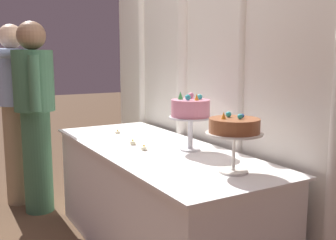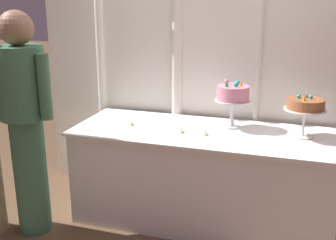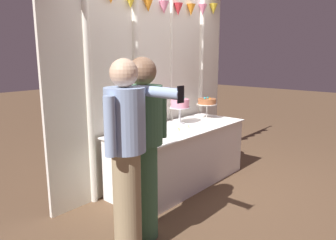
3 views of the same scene
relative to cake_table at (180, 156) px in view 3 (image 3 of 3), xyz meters
The scene contains 10 objects.
ground_plane 0.38m from the cake_table, 90.00° to the right, with size 24.00×24.00×0.00m, color brown.
draped_curtain 1.10m from the cake_table, 90.46° to the left, with size 3.11×0.15×2.65m.
cake_table is the anchor object (origin of this frame).
cake_display_nearleft 0.67m from the cake_table, 39.68° to the left, with size 0.27×0.27×0.37m.
cake_display_nearright 0.93m from the cake_table, ahead, with size 0.29×0.29×0.32m.
tealight_far_left 0.68m from the cake_table, behind, with size 0.04×0.04×0.03m.
tealight_near_left 0.42m from the cake_table, 147.18° to the right, with size 0.04×0.04×0.04m.
tealight_near_right 0.40m from the cake_table, 69.35° to the right, with size 0.04×0.04×0.04m.
guest_man_dark_suit 1.38m from the cake_table, 156.15° to the right, with size 0.49×0.38×1.62m.
guest_girl_blue_dress 1.69m from the cake_table, 156.71° to the right, with size 0.46×0.58×1.61m.
Camera 3 is at (-3.06, -2.30, 1.64)m, focal length 34.19 mm.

